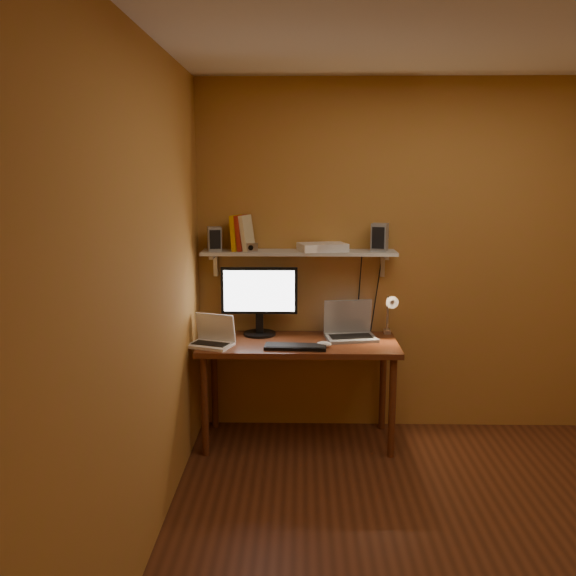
{
  "coord_description": "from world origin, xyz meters",
  "views": [
    {
      "loc": [
        -0.94,
        -2.89,
        1.92
      ],
      "look_at": [
        -1.02,
        1.18,
        1.16
      ],
      "focal_mm": 38.0,
      "sensor_mm": 36.0,
      "label": 1
    }
  ],
  "objects_px": {
    "desk": "(298,353)",
    "monitor": "(259,297)",
    "mouse": "(324,344)",
    "speaker_right": "(380,237)",
    "desk_lamp": "(390,309)",
    "router": "(322,247)",
    "laptop": "(349,328)",
    "shelf_camera": "(251,247)",
    "wall_shelf": "(299,253)",
    "speaker_left": "(215,239)",
    "keyboard": "(295,347)",
    "netbook": "(213,337)"
  },
  "relations": [
    {
      "from": "desk",
      "to": "monitor",
      "type": "bearing_deg",
      "value": 147.82
    },
    {
      "from": "mouse",
      "to": "speaker_right",
      "type": "distance_m",
      "value": 0.88
    },
    {
      "from": "desk_lamp",
      "to": "router",
      "type": "relative_size",
      "value": 1.14
    },
    {
      "from": "laptop",
      "to": "mouse",
      "type": "xyz_separation_m",
      "value": [
        -0.19,
        -0.25,
        -0.05
      ]
    },
    {
      "from": "mouse",
      "to": "shelf_camera",
      "type": "bearing_deg",
      "value": 169.15
    },
    {
      "from": "router",
      "to": "desk",
      "type": "bearing_deg",
      "value": -131.13
    },
    {
      "from": "wall_shelf",
      "to": "speaker_left",
      "type": "height_order",
      "value": "speaker_left"
    },
    {
      "from": "laptop",
      "to": "desk",
      "type": "bearing_deg",
      "value": -170.8
    },
    {
      "from": "keyboard",
      "to": "mouse",
      "type": "xyz_separation_m",
      "value": [
        0.2,
        0.04,
        0.01
      ]
    },
    {
      "from": "speaker_left",
      "to": "shelf_camera",
      "type": "xyz_separation_m",
      "value": [
        0.26,
        -0.05,
        -0.06
      ]
    },
    {
      "from": "desk_lamp",
      "to": "shelf_camera",
      "type": "bearing_deg",
      "value": 179.64
    },
    {
      "from": "wall_shelf",
      "to": "monitor",
      "type": "distance_m",
      "value": 0.43
    },
    {
      "from": "netbook",
      "to": "speaker_left",
      "type": "xyz_separation_m",
      "value": [
        -0.01,
        0.29,
        0.65
      ]
    },
    {
      "from": "laptop",
      "to": "mouse",
      "type": "height_order",
      "value": "laptop"
    },
    {
      "from": "desk",
      "to": "laptop",
      "type": "relative_size",
      "value": 3.6
    },
    {
      "from": "monitor",
      "to": "wall_shelf",
      "type": "bearing_deg",
      "value": 2.54
    },
    {
      "from": "mouse",
      "to": "router",
      "type": "xyz_separation_m",
      "value": [
        -0.01,
        0.32,
        0.63
      ]
    },
    {
      "from": "laptop",
      "to": "router",
      "type": "xyz_separation_m",
      "value": [
        -0.2,
        0.07,
        0.58
      ]
    },
    {
      "from": "wall_shelf",
      "to": "laptop",
      "type": "relative_size",
      "value": 3.6
    },
    {
      "from": "speaker_right",
      "to": "shelf_camera",
      "type": "height_order",
      "value": "speaker_right"
    },
    {
      "from": "monitor",
      "to": "speaker_right",
      "type": "relative_size",
      "value": 2.83
    },
    {
      "from": "desk",
      "to": "wall_shelf",
      "type": "height_order",
      "value": "wall_shelf"
    },
    {
      "from": "monitor",
      "to": "desk_lamp",
      "type": "height_order",
      "value": "monitor"
    },
    {
      "from": "netbook",
      "to": "mouse",
      "type": "height_order",
      "value": "netbook"
    },
    {
      "from": "laptop",
      "to": "speaker_right",
      "type": "height_order",
      "value": "speaker_right"
    },
    {
      "from": "monitor",
      "to": "keyboard",
      "type": "xyz_separation_m",
      "value": [
        0.27,
        -0.35,
        -0.27
      ]
    },
    {
      "from": "desk",
      "to": "speaker_left",
      "type": "height_order",
      "value": "speaker_left"
    },
    {
      "from": "netbook",
      "to": "desk_lamp",
      "type": "xyz_separation_m",
      "value": [
        1.25,
        0.23,
        0.15
      ]
    },
    {
      "from": "monitor",
      "to": "netbook",
      "type": "bearing_deg",
      "value": -136.96
    },
    {
      "from": "mouse",
      "to": "shelf_camera",
      "type": "distance_m",
      "value": 0.86
    },
    {
      "from": "wall_shelf",
      "to": "keyboard",
      "type": "bearing_deg",
      "value": -93.17
    },
    {
      "from": "keyboard",
      "to": "desk_lamp",
      "type": "xyz_separation_m",
      "value": [
        0.68,
        0.3,
        0.2
      ]
    },
    {
      "from": "laptop",
      "to": "netbook",
      "type": "bearing_deg",
      "value": -175.96
    },
    {
      "from": "desk_lamp",
      "to": "netbook",
      "type": "bearing_deg",
      "value": -169.59
    },
    {
      "from": "netbook",
      "to": "speaker_right",
      "type": "distance_m",
      "value": 1.38
    },
    {
      "from": "netbook",
      "to": "speaker_left",
      "type": "height_order",
      "value": "speaker_left"
    },
    {
      "from": "desk",
      "to": "desk_lamp",
      "type": "relative_size",
      "value": 3.73
    },
    {
      "from": "netbook",
      "to": "shelf_camera",
      "type": "distance_m",
      "value": 0.69
    },
    {
      "from": "desk_lamp",
      "to": "speaker_right",
      "type": "xyz_separation_m",
      "value": [
        -0.08,
        0.08,
        0.51
      ]
    },
    {
      "from": "speaker_right",
      "to": "wall_shelf",
      "type": "bearing_deg",
      "value": -161.0
    },
    {
      "from": "desk",
      "to": "shelf_camera",
      "type": "height_order",
      "value": "shelf_camera"
    },
    {
      "from": "wall_shelf",
      "to": "keyboard",
      "type": "xyz_separation_m",
      "value": [
        -0.02,
        -0.37,
        -0.6
      ]
    },
    {
      "from": "monitor",
      "to": "speaker_left",
      "type": "height_order",
      "value": "speaker_left"
    },
    {
      "from": "shelf_camera",
      "to": "monitor",
      "type": "bearing_deg",
      "value": 41.82
    },
    {
      "from": "shelf_camera",
      "to": "router",
      "type": "bearing_deg",
      "value": 6.94
    },
    {
      "from": "speaker_right",
      "to": "monitor",
      "type": "bearing_deg",
      "value": -160.44
    },
    {
      "from": "monitor",
      "to": "shelf_camera",
      "type": "height_order",
      "value": "shelf_camera"
    },
    {
      "from": "desk",
      "to": "wall_shelf",
      "type": "distance_m",
      "value": 0.72
    },
    {
      "from": "speaker_left",
      "to": "monitor",
      "type": "bearing_deg",
      "value": -13.25
    },
    {
      "from": "speaker_right",
      "to": "router",
      "type": "height_order",
      "value": "speaker_right"
    }
  ]
}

